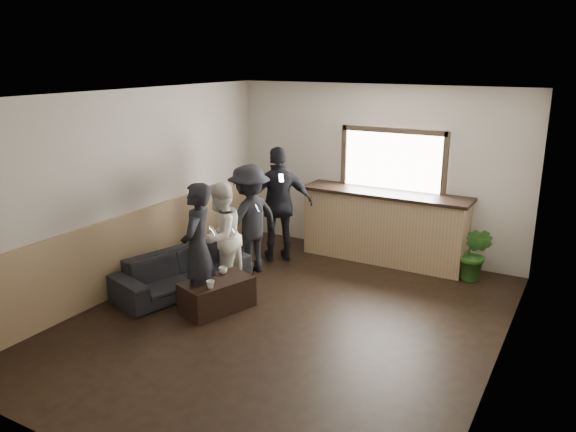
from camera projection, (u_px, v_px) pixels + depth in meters
The scene contains 12 objects.
ground at pixel (286, 320), 7.11m from camera, with size 5.00×6.00×0.01m, color black.
room_shell at pixel (235, 201), 7.05m from camera, with size 5.01×6.01×2.80m.
bar_counter at pixel (385, 222), 9.05m from camera, with size 2.70×0.68×2.13m.
sofa at pixel (182, 272), 7.94m from camera, with size 1.93×0.75×0.56m, color black.
coffee_table at pixel (217, 295), 7.36m from camera, with size 0.51×0.92×0.41m, color black.
cup_a at pixel (223, 270), 7.52m from camera, with size 0.12×0.12×0.09m, color silver.
cup_b at pixel (210, 284), 7.06m from camera, with size 0.10×0.10×0.10m, color silver.
potted_plant at pixel (475, 254), 8.25m from camera, with size 0.46×0.37×0.84m, color #2D6623.
person_a at pixel (197, 248), 7.18m from camera, with size 0.59×0.72×1.71m.
person_b at pixel (221, 237), 7.87m from camera, with size 0.63×0.79×1.56m.
person_c at pixel (249, 220), 8.47m from camera, with size 0.88×1.21×1.68m.
person_d at pixel (279, 204), 9.00m from camera, with size 1.13×1.05×1.86m.
Camera 1 is at (3.20, -5.62, 3.23)m, focal length 35.00 mm.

